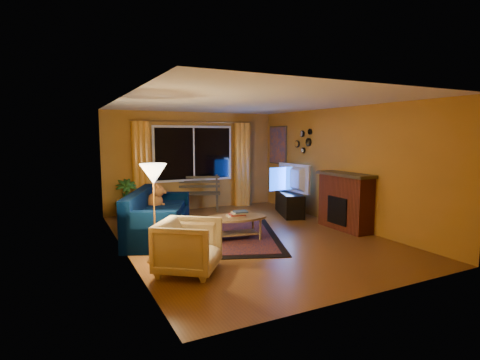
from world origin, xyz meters
name	(u,v)px	position (x,y,z in m)	size (l,w,h in m)	color
floor	(247,237)	(0.00, 0.00, -0.01)	(4.50, 6.00, 0.02)	brown
ceiling	(247,102)	(0.00, 0.00, 2.51)	(4.50, 6.00, 0.02)	white
wall_back	(193,161)	(0.00, 3.01, 1.25)	(4.50, 0.02, 2.50)	#BF822E
wall_left	(122,177)	(-2.26, 0.00, 1.25)	(0.02, 6.00, 2.50)	#BF822E
wall_right	(341,167)	(2.26, 0.00, 1.25)	(0.02, 6.00, 2.50)	#BF822E
window	(194,153)	(0.00, 2.94, 1.45)	(2.00, 0.02, 1.30)	black
curtain_rod	(194,122)	(0.00, 2.90, 2.25)	(0.03, 0.03, 3.20)	#BF8C3F
curtain_left	(141,169)	(-1.35, 2.88, 1.12)	(0.36, 0.36, 2.24)	#F89F2E
curtain_right	(242,165)	(1.35, 2.88, 1.12)	(0.36, 0.36, 2.24)	#F89F2E
bench	(190,202)	(-0.19, 2.75, 0.23)	(1.52, 0.45, 0.46)	#393323
potted_plant	(126,198)	(-1.75, 2.75, 0.45)	(0.50, 0.50, 0.89)	#235B1E
sofa	(159,214)	(-1.51, 0.69, 0.44)	(0.93, 2.18, 0.88)	black
dog	(155,197)	(-1.46, 1.18, 0.69)	(0.34, 0.47, 0.51)	brown
armchair	(188,244)	(-1.61, -1.30, 0.41)	(0.80, 0.75, 0.82)	beige
floor_lamp	(154,214)	(-1.92, -0.67, 0.75)	(0.25, 0.25, 1.50)	#BF8C3F
rug	(224,233)	(-0.30, 0.40, 0.01)	(1.99, 3.14, 0.02)	maroon
coffee_table	(235,228)	(-0.29, -0.10, 0.22)	(1.19, 1.19, 0.43)	#9D7C53
tv_console	(289,203)	(1.84, 1.30, 0.27)	(0.44, 1.31, 0.55)	black
television	(290,178)	(1.84, 1.30, 0.89)	(1.19, 0.16, 0.68)	black
fireplace	(345,203)	(2.05, -0.40, 0.55)	(0.40, 1.20, 1.10)	maroon
mirror_cluster	(303,140)	(2.21, 1.30, 1.80)	(0.06, 0.60, 0.56)	black
painting	(278,145)	(2.22, 2.45, 1.65)	(0.04, 0.76, 0.96)	#CB6013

